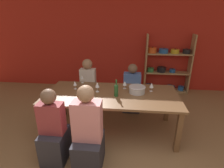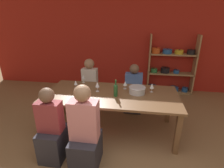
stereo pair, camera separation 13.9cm
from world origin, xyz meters
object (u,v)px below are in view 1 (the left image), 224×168
at_px(wine_glass_white_b, 152,85).
at_px(dining_table, 111,98).
at_px(wine_glass_empty_a, 97,85).
at_px(wine_glass_red_c, 81,90).
at_px(person_far_a, 89,89).
at_px(person_far_b, 132,93).
at_px(wine_glass_white_a, 75,84).
at_px(wine_glass_red_a, 82,78).
at_px(shelf_unit, 166,68).
at_px(mixing_bowl, 137,89).
at_px(person_near_b, 88,138).
at_px(person_near_a, 54,135).
at_px(wine_glass_red_b, 125,83).
at_px(wine_bottle_green, 116,90).

bearing_deg(wine_glass_white_b, dining_table, -165.38).
height_order(dining_table, wine_glass_empty_a, wine_glass_empty_a).
distance_m(wine_glass_red_c, person_far_a, 1.13).
distance_m(dining_table, person_far_a, 1.11).
xyz_separation_m(wine_glass_empty_a, person_far_b, (0.65, 0.83, -0.50)).
bearing_deg(wine_glass_red_c, wine_glass_white_a, 122.41).
bearing_deg(person_far_a, wine_glass_white_b, 153.48).
distance_m(wine_glass_red_a, wine_glass_red_c, 0.67).
bearing_deg(dining_table, shelf_unit, 57.34).
bearing_deg(mixing_bowl, wine_glass_red_a, 161.41).
height_order(wine_glass_red_a, person_near_b, person_near_b).
distance_m(shelf_unit, person_near_a, 3.62).
relative_size(wine_glass_white_a, wine_glass_white_b, 0.96).
bearing_deg(wine_glass_red_b, wine_glass_white_b, -9.57).
height_order(wine_bottle_green, wine_glass_white_b, wine_bottle_green).
xyz_separation_m(person_far_a, person_far_b, (1.02, 0.02, -0.05)).
xyz_separation_m(mixing_bowl, wine_glass_white_a, (-1.18, 0.05, 0.05)).
relative_size(wine_glass_white_a, wine_glass_empty_a, 0.86).
bearing_deg(person_near_a, wine_glass_red_b, 47.74).
bearing_deg(wine_glass_white_b, person_near_b, -131.45).
height_order(shelf_unit, wine_glass_white_b, shelf_unit).
xyz_separation_m(mixing_bowl, person_near_a, (-1.24, -0.93, -0.40)).
bearing_deg(wine_glass_red_c, person_far_a, 96.90).
distance_m(wine_glass_white_b, person_near_a, 1.87).
bearing_deg(wine_glass_white_b, person_near_a, -145.85).
bearing_deg(person_far_a, wine_glass_red_a, 86.02).
relative_size(shelf_unit, person_far_b, 1.48).
xyz_separation_m(person_near_a, person_near_b, (0.54, -0.07, 0.03)).
height_order(wine_glass_white_b, person_near_b, person_near_b).
bearing_deg(person_far_a, person_near_b, 103.07).
relative_size(wine_glass_red_b, person_far_b, 0.13).
distance_m(wine_glass_red_a, wine_glass_red_b, 0.92).
distance_m(mixing_bowl, wine_glass_red_b, 0.29).
xyz_separation_m(dining_table, wine_glass_white_a, (-0.72, 0.15, 0.19)).
bearing_deg(wine_glass_red_a, wine_bottle_green, -36.81).
bearing_deg(person_far_a, dining_table, 126.34).
xyz_separation_m(wine_bottle_green, wine_glass_red_a, (-0.76, 0.57, -0.00)).
xyz_separation_m(mixing_bowl, wine_glass_red_b, (-0.23, 0.17, 0.04)).
relative_size(wine_glass_red_a, person_near_b, 0.13).
distance_m(wine_glass_red_c, wine_glass_white_b, 1.30).
distance_m(wine_glass_red_b, wine_glass_white_b, 0.51).
bearing_deg(wine_glass_red_b, person_near_b, -111.47).
height_order(wine_bottle_green, person_near_b, person_near_b).
height_order(mixing_bowl, wine_glass_white_b, wine_glass_white_b).
height_order(wine_glass_red_a, wine_glass_red_b, wine_glass_red_a).
xyz_separation_m(wine_glass_white_b, person_far_a, (-1.37, 0.69, -0.43)).
distance_m(person_far_a, person_far_b, 1.02).
bearing_deg(person_far_b, shelf_unit, -128.74).
distance_m(wine_bottle_green, wine_glass_red_c, 0.62).
bearing_deg(person_near_b, dining_table, 75.52).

